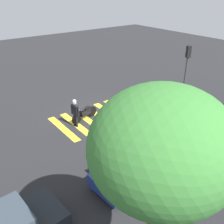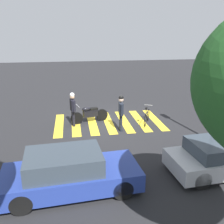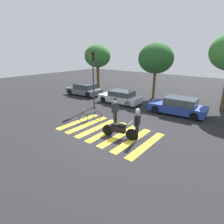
# 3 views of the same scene
# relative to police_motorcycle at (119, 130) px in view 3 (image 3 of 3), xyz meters

# --- Properties ---
(ground_plane) EXTENTS (60.00, 60.00, 0.00)m
(ground_plane) POSITION_rel_police_motorcycle_xyz_m (-1.02, 0.18, -0.46)
(ground_plane) COLOR #232326
(police_motorcycle) EXTENTS (2.09, 0.79, 1.05)m
(police_motorcycle) POSITION_rel_police_motorcycle_xyz_m (0.00, 0.00, 0.00)
(police_motorcycle) COLOR black
(police_motorcycle) RESTS_ON ground_plane
(leaning_bicycle) EXTENTS (0.79, 1.55, 1.00)m
(leaning_bicycle) POSITION_rel_police_motorcycle_xyz_m (-3.05, 0.73, -0.09)
(leaning_bicycle) COLOR black
(leaning_bicycle) RESTS_ON ground_plane
(officer_on_foot) EXTENTS (0.30, 0.67, 1.83)m
(officer_on_foot) POSITION_rel_police_motorcycle_xyz_m (0.90, 0.42, 0.60)
(officer_on_foot) COLOR black
(officer_on_foot) RESTS_ON ground_plane
(officer_by_motorcycle) EXTENTS (0.24, 0.69, 1.86)m
(officer_by_motorcycle) POSITION_rel_police_motorcycle_xyz_m (-1.46, 1.49, 0.62)
(officer_by_motorcycle) COLOR #1E232D
(officer_by_motorcycle) RESTS_ON ground_plane
(crosswalk_stripes) EXTENTS (5.85, 3.56, 0.01)m
(crosswalk_stripes) POSITION_rel_police_motorcycle_xyz_m (-1.02, 0.18, -0.46)
(crosswalk_stripes) COLOR yellow
(crosswalk_stripes) RESTS_ON ground_plane
(car_grey_coupe) EXTENTS (4.11, 2.13, 1.28)m
(car_grey_coupe) POSITION_rel_police_motorcycle_xyz_m (-9.40, 6.06, 0.16)
(car_grey_coupe) COLOR black
(car_grey_coupe) RESTS_ON ground_plane
(car_silver_sedan) EXTENTS (4.12, 2.01, 1.21)m
(car_silver_sedan) POSITION_rel_police_motorcycle_xyz_m (-4.29, 5.90, 0.12)
(car_silver_sedan) COLOR black
(car_silver_sedan) RESTS_ON ground_plane
(car_blue_hatchback) EXTENTS (4.36, 2.05, 1.34)m
(car_blue_hatchback) POSITION_rel_police_motorcycle_xyz_m (1.12, 6.16, 0.17)
(car_blue_hatchback) COLOR black
(car_blue_hatchback) RESTS_ON ground_plane
(traffic_light_pole) EXTENTS (0.31, 0.36, 4.69)m
(traffic_light_pole) POSITION_rel_police_motorcycle_xyz_m (-5.35, 3.43, 2.65)
(traffic_light_pole) COLOR #38383D
(traffic_light_pole) RESTS_ON ground_plane
(street_tree_near) EXTENTS (3.22, 3.22, 5.47)m
(street_tree_near) POSITION_rel_police_motorcycle_xyz_m (-10.66, 9.68, 3.60)
(street_tree_near) COLOR brown
(street_tree_near) RESTS_ON ground_plane
(street_tree_mid) EXTENTS (3.47, 3.47, 5.50)m
(street_tree_mid) POSITION_rel_police_motorcycle_xyz_m (-2.76, 9.68, 3.54)
(street_tree_mid) COLOR brown
(street_tree_mid) RESTS_ON ground_plane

